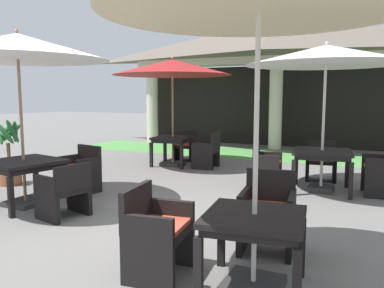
# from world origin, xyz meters

# --- Properties ---
(ground_plane) EXTENTS (60.00, 60.00, 0.00)m
(ground_plane) POSITION_xyz_m (0.00, 0.00, 0.00)
(ground_plane) COLOR slate
(background_pavilion) EXTENTS (10.65, 2.83, 4.20)m
(background_pavilion) POSITION_xyz_m (0.00, 8.75, 3.27)
(background_pavilion) COLOR beige
(background_pavilion) RESTS_ON ground
(lawn_strip) EXTENTS (12.45, 2.36, 0.01)m
(lawn_strip) POSITION_xyz_m (0.00, 7.20, 0.00)
(lawn_strip) COLOR #519347
(lawn_strip) RESTS_ON ground
(patio_table_near_foreground) EXTENTS (0.96, 0.96, 0.70)m
(patio_table_near_foreground) POSITION_xyz_m (2.11, -0.87, 0.60)
(patio_table_near_foreground) COLOR black
(patio_table_near_foreground) RESTS_ON ground
(patio_chair_near_foreground_north) EXTENTS (0.65, 0.65, 0.89)m
(patio_chair_near_foreground_north) POSITION_xyz_m (1.98, 0.07, 0.42)
(patio_chair_near_foreground_north) COLOR black
(patio_chair_near_foreground_north) RESTS_ON ground
(patio_chair_near_foreground_west) EXTENTS (0.60, 0.69, 0.87)m
(patio_chair_near_foreground_west) POSITION_xyz_m (1.16, -0.99, 0.42)
(patio_chair_near_foreground_west) COLOR black
(patio_chair_near_foreground_west) RESTS_ON ground
(patio_table_mid_left) EXTENTS (0.94, 0.94, 0.73)m
(patio_table_mid_left) POSITION_xyz_m (-1.56, 4.41, 0.62)
(patio_table_mid_left) COLOR black
(patio_table_mid_left) RESTS_ON ground
(patio_umbrella_mid_left) EXTENTS (2.94, 2.94, 2.69)m
(patio_umbrella_mid_left) POSITION_xyz_m (-1.56, 4.41, 2.42)
(patio_umbrella_mid_left) COLOR #2D2D2D
(patio_umbrella_mid_left) RESTS_ON ground
(patio_chair_mid_left_north) EXTENTS (0.59, 0.63, 0.80)m
(patio_chair_mid_left_north) POSITION_xyz_m (-1.63, 5.31, 0.38)
(patio_chair_mid_left_north) COLOR black
(patio_chair_mid_left_north) RESTS_ON ground
(patio_chair_mid_left_east) EXTENTS (0.59, 0.65, 0.88)m
(patio_chair_mid_left_east) POSITION_xyz_m (-0.64, 4.48, 0.41)
(patio_chair_mid_left_east) COLOR black
(patio_chair_mid_left_east) RESTS_ON ground
(patio_table_mid_right) EXTENTS (1.13, 1.13, 0.76)m
(patio_table_mid_right) POSITION_xyz_m (2.17, 3.21, 0.66)
(patio_table_mid_right) COLOR black
(patio_table_mid_right) RESTS_ON ground
(patio_umbrella_mid_right) EXTENTS (2.87, 2.87, 2.69)m
(patio_umbrella_mid_right) POSITION_xyz_m (2.17, 3.21, 2.44)
(patio_umbrella_mid_right) COLOR #2D2D2D
(patio_umbrella_mid_right) RESTS_ON ground
(patio_chair_mid_right_west) EXTENTS (0.56, 0.61, 0.85)m
(patio_chair_mid_right_west) POSITION_xyz_m (1.17, 3.08, 0.41)
(patio_chair_mid_right_west) COLOR black
(patio_chair_mid_right_west) RESTS_ON ground
(patio_chair_mid_right_east) EXTENTS (0.63, 0.68, 0.83)m
(patio_chair_mid_right_east) POSITION_xyz_m (3.16, 3.34, 0.42)
(patio_chair_mid_right_east) COLOR black
(patio_chair_mid_right_east) RESTS_ON ground
(patio_chair_mid_right_north) EXTENTS (0.66, 0.58, 0.81)m
(patio_chair_mid_right_north) POSITION_xyz_m (2.03, 4.21, 0.39)
(patio_chair_mid_right_north) COLOR black
(patio_chair_mid_right_north) RESTS_ON ground
(patio_table_far_back) EXTENTS (1.23, 1.23, 0.73)m
(patio_table_far_back) POSITION_xyz_m (-2.00, 0.23, 0.63)
(patio_table_far_back) COLOR black
(patio_table_far_back) RESTS_ON ground
(patio_umbrella_far_back) EXTENTS (2.77, 2.77, 2.75)m
(patio_umbrella_far_back) POSITION_xyz_m (-2.00, 0.23, 2.47)
(patio_umbrella_far_back) COLOR #2D2D2D
(patio_umbrella_far_back) RESTS_ON ground
(patio_chair_far_back_north) EXTENTS (0.73, 0.66, 0.84)m
(patio_chair_far_back_north) POSITION_xyz_m (-1.77, 1.28, 0.41)
(patio_chair_far_back_north) COLOR black
(patio_chair_far_back_north) RESTS_ON ground
(patio_chair_far_back_east) EXTENTS (0.65, 0.70, 0.79)m
(patio_chair_far_back_east) POSITION_xyz_m (-0.95, 0.01, 0.39)
(patio_chair_far_back_east) COLOR black
(patio_chair_far_back_east) RESTS_ON ground
(potted_palm_left_edge) EXTENTS (0.59, 0.61, 1.31)m
(potted_palm_left_edge) POSITION_xyz_m (-3.44, 1.14, 0.43)
(potted_palm_left_edge) COLOR #995638
(potted_palm_left_edge) RESTS_ON ground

